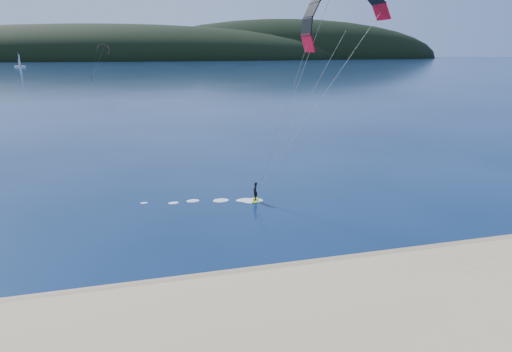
{
  "coord_description": "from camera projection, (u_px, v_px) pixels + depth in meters",
  "views": [
    {
      "loc": [
        -5.29,
        -18.23,
        13.73
      ],
      "look_at": [
        1.83,
        10.0,
        5.0
      ],
      "focal_mm": 29.34,
      "sensor_mm": 36.0,
      "label": 1
    }
  ],
  "objects": [
    {
      "name": "headland",
      "position": [
        150.0,
        59.0,
        714.45
      ],
      "size": [
        1200.0,
        310.0,
        140.0
      ],
      "color": "black",
      "rests_on": "ground"
    },
    {
      "name": "wet_sand",
      "position": [
        249.0,
        278.0,
        26.28
      ],
      "size": [
        220.0,
        2.5,
        0.1
      ],
      "color": "#8D7352",
      "rests_on": "ground"
    },
    {
      "name": "sailboat",
      "position": [
        20.0,
        66.0,
        370.35
      ],
      "size": [
        8.8,
        5.69,
        12.57
      ],
      "color": "white",
      "rests_on": "ground"
    },
    {
      "name": "kitesurfer_near",
      "position": [
        339.0,
        39.0,
        33.3
      ],
      "size": [
        20.86,
        7.3,
        18.31
      ],
      "color": "#93C317",
      "rests_on": "ground"
    },
    {
      "name": "kitesurfer_far",
      "position": [
        103.0,
        51.0,
        205.8
      ],
      "size": [
        10.93,
        4.59,
        16.62
      ],
      "color": "#93C317",
      "rests_on": "ground"
    },
    {
      "name": "ground",
      "position": [
        269.0,
        321.0,
        22.11
      ],
      "size": [
        1800.0,
        1800.0,
        0.0
      ],
      "primitive_type": "plane",
      "color": "#071B39",
      "rests_on": "ground"
    }
  ]
}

